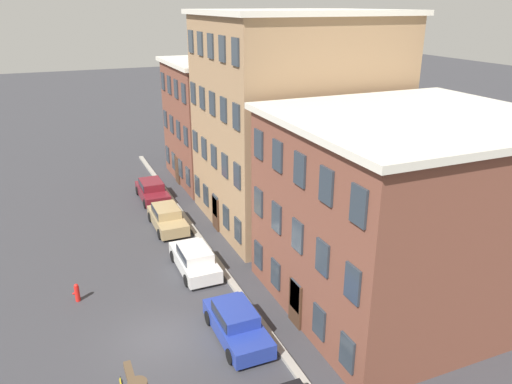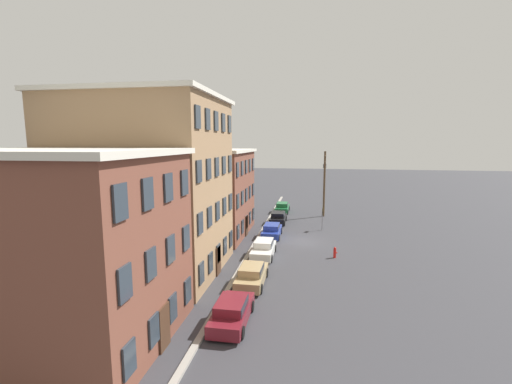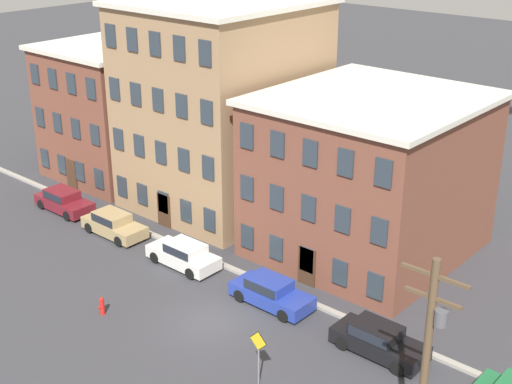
{
  "view_description": "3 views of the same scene",
  "coord_description": "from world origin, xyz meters",
  "px_view_note": "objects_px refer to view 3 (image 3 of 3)",
  "views": [
    {
      "loc": [
        18.52,
        -3.27,
        13.87
      ],
      "look_at": [
        -1.54,
        5.25,
        5.6
      ],
      "focal_mm": 35.0,
      "sensor_mm": 36.0,
      "label": 1
    },
    {
      "loc": [
        -34.21,
        -1.02,
        10.03
      ],
      "look_at": [
        0.79,
        4.8,
        4.9
      ],
      "focal_mm": 24.0,
      "sensor_mm": 36.0,
      "label": 2
    },
    {
      "loc": [
        21.36,
        -21.23,
        19.31
      ],
      "look_at": [
        -1.46,
        5.1,
        4.9
      ],
      "focal_mm": 50.0,
      "sensor_mm": 36.0,
      "label": 3
    }
  ],
  "objects_px": {
    "car_white": "(184,254)",
    "car_black": "(378,339)",
    "car_blue": "(271,291)",
    "caution_sign": "(258,350)",
    "fire_hydrant": "(102,306)",
    "car_maroon": "(64,200)",
    "car_tan": "(113,223)",
    "utility_pole": "(427,363)"
  },
  "relations": [
    {
      "from": "car_black",
      "to": "utility_pole",
      "type": "height_order",
      "value": "utility_pole"
    },
    {
      "from": "car_blue",
      "to": "utility_pole",
      "type": "bearing_deg",
      "value": -26.57
    },
    {
      "from": "car_blue",
      "to": "car_black",
      "type": "bearing_deg",
      "value": -0.42
    },
    {
      "from": "car_white",
      "to": "car_black",
      "type": "xyz_separation_m",
      "value": [
        12.77,
        -0.02,
        0.0
      ]
    },
    {
      "from": "car_maroon",
      "to": "car_white",
      "type": "relative_size",
      "value": 1.0
    },
    {
      "from": "car_white",
      "to": "car_black",
      "type": "relative_size",
      "value": 1.0
    },
    {
      "from": "car_black",
      "to": "utility_pole",
      "type": "relative_size",
      "value": 0.5
    },
    {
      "from": "caution_sign",
      "to": "fire_hydrant",
      "type": "height_order",
      "value": "caution_sign"
    },
    {
      "from": "car_white",
      "to": "fire_hydrant",
      "type": "bearing_deg",
      "value": -84.49
    },
    {
      "from": "car_white",
      "to": "caution_sign",
      "type": "height_order",
      "value": "caution_sign"
    },
    {
      "from": "utility_pole",
      "to": "caution_sign",
      "type": "bearing_deg",
      "value": 177.26
    },
    {
      "from": "car_blue",
      "to": "car_white",
      "type": "bearing_deg",
      "value": -179.76
    },
    {
      "from": "car_white",
      "to": "car_blue",
      "type": "height_order",
      "value": "same"
    },
    {
      "from": "car_tan",
      "to": "car_white",
      "type": "xyz_separation_m",
      "value": [
        6.22,
        0.04,
        0.0
      ]
    },
    {
      "from": "car_white",
      "to": "utility_pole",
      "type": "relative_size",
      "value": 0.5
    },
    {
      "from": "car_maroon",
      "to": "car_tan",
      "type": "xyz_separation_m",
      "value": [
        5.42,
        -0.16,
        0.0
      ]
    },
    {
      "from": "car_tan",
      "to": "car_maroon",
      "type": "bearing_deg",
      "value": 178.33
    },
    {
      "from": "caution_sign",
      "to": "car_white",
      "type": "bearing_deg",
      "value": 152.14
    },
    {
      "from": "car_blue",
      "to": "caution_sign",
      "type": "height_order",
      "value": "caution_sign"
    },
    {
      "from": "utility_pole",
      "to": "car_maroon",
      "type": "bearing_deg",
      "value": 168.77
    },
    {
      "from": "car_maroon",
      "to": "car_blue",
      "type": "xyz_separation_m",
      "value": [
        17.99,
        -0.09,
        0.0
      ]
    },
    {
      "from": "car_blue",
      "to": "fire_hydrant",
      "type": "bearing_deg",
      "value": -132.57
    },
    {
      "from": "car_black",
      "to": "car_maroon",
      "type": "bearing_deg",
      "value": 179.67
    },
    {
      "from": "car_tan",
      "to": "car_black",
      "type": "height_order",
      "value": "same"
    },
    {
      "from": "car_tan",
      "to": "fire_hydrant",
      "type": "height_order",
      "value": "car_tan"
    },
    {
      "from": "car_tan",
      "to": "car_blue",
      "type": "relative_size",
      "value": 1.0
    },
    {
      "from": "utility_pole",
      "to": "fire_hydrant",
      "type": "distance_m",
      "value": 17.87
    },
    {
      "from": "car_black",
      "to": "utility_pole",
      "type": "bearing_deg",
      "value": -48.2
    },
    {
      "from": "car_maroon",
      "to": "car_black",
      "type": "xyz_separation_m",
      "value": [
        24.41,
        -0.14,
        0.0
      ]
    },
    {
      "from": "car_white",
      "to": "fire_hydrant",
      "type": "xyz_separation_m",
      "value": [
        0.6,
        -6.23,
        -0.27
      ]
    },
    {
      "from": "car_maroon",
      "to": "utility_pole",
      "type": "relative_size",
      "value": 0.5
    },
    {
      "from": "car_blue",
      "to": "caution_sign",
      "type": "relative_size",
      "value": 1.63
    },
    {
      "from": "car_maroon",
      "to": "car_white",
      "type": "distance_m",
      "value": 11.64
    },
    {
      "from": "fire_hydrant",
      "to": "car_tan",
      "type": "bearing_deg",
      "value": 137.78
    },
    {
      "from": "car_maroon",
      "to": "utility_pole",
      "type": "distance_m",
      "value": 30.41
    },
    {
      "from": "car_black",
      "to": "caution_sign",
      "type": "height_order",
      "value": "caution_sign"
    },
    {
      "from": "car_black",
      "to": "car_tan",
      "type": "bearing_deg",
      "value": -179.94
    },
    {
      "from": "car_maroon",
      "to": "utility_pole",
      "type": "height_order",
      "value": "utility_pole"
    },
    {
      "from": "car_black",
      "to": "caution_sign",
      "type": "distance_m",
      "value": 6.05
    },
    {
      "from": "car_white",
      "to": "car_blue",
      "type": "xyz_separation_m",
      "value": [
        6.35,
        0.03,
        0.0
      ]
    },
    {
      "from": "car_blue",
      "to": "caution_sign",
      "type": "xyz_separation_m",
      "value": [
        3.82,
        -5.4,
        1.05
      ]
    },
    {
      "from": "car_tan",
      "to": "car_white",
      "type": "relative_size",
      "value": 1.0
    }
  ]
}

